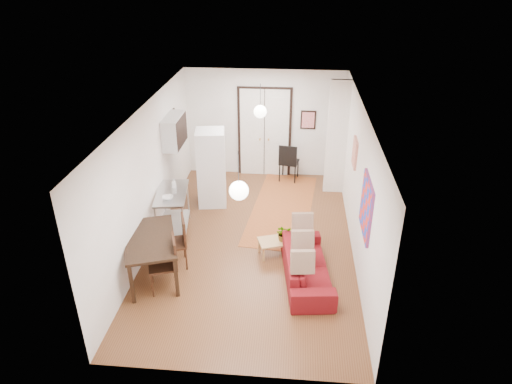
# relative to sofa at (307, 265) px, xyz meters

# --- Properties ---
(floor) EXTENTS (7.00, 7.00, 0.00)m
(floor) POSITION_rel_sofa_xyz_m (-1.14, 1.14, -0.30)
(floor) COLOR brown
(floor) RESTS_ON ground
(ceiling) EXTENTS (4.20, 7.00, 0.02)m
(ceiling) POSITION_rel_sofa_xyz_m (-1.14, 1.14, 2.60)
(ceiling) COLOR white
(ceiling) RESTS_ON wall_back
(wall_back) EXTENTS (4.20, 0.02, 2.90)m
(wall_back) POSITION_rel_sofa_xyz_m (-1.14, 4.64, 1.15)
(wall_back) COLOR silver
(wall_back) RESTS_ON floor
(wall_front) EXTENTS (4.20, 0.02, 2.90)m
(wall_front) POSITION_rel_sofa_xyz_m (-1.14, -2.36, 1.15)
(wall_front) COLOR silver
(wall_front) RESTS_ON floor
(wall_left) EXTENTS (0.02, 7.00, 2.90)m
(wall_left) POSITION_rel_sofa_xyz_m (-3.24, 1.14, 1.15)
(wall_left) COLOR silver
(wall_left) RESTS_ON floor
(wall_right) EXTENTS (0.02, 7.00, 2.90)m
(wall_right) POSITION_rel_sofa_xyz_m (0.96, 1.14, 1.15)
(wall_right) COLOR silver
(wall_right) RESTS_ON floor
(double_doors) EXTENTS (1.44, 0.06, 2.50)m
(double_doors) POSITION_rel_sofa_xyz_m (-1.14, 4.60, 0.90)
(double_doors) COLOR white
(double_doors) RESTS_ON wall_back
(stub_partition) EXTENTS (0.50, 0.10, 2.90)m
(stub_partition) POSITION_rel_sofa_xyz_m (0.71, 3.69, 1.15)
(stub_partition) COLOR silver
(stub_partition) RESTS_ON floor
(wall_cabinet) EXTENTS (0.35, 1.00, 0.70)m
(wall_cabinet) POSITION_rel_sofa_xyz_m (-3.06, 2.64, 1.60)
(wall_cabinet) COLOR silver
(wall_cabinet) RESTS_ON wall_left
(painting_popart) EXTENTS (0.05, 1.00, 1.00)m
(painting_popart) POSITION_rel_sofa_xyz_m (0.94, -0.11, 1.35)
(painting_popart) COLOR red
(painting_popart) RESTS_ON wall_right
(painting_abstract) EXTENTS (0.05, 0.50, 0.60)m
(painting_abstract) POSITION_rel_sofa_xyz_m (0.94, 1.94, 1.50)
(painting_abstract) COLOR beige
(painting_abstract) RESTS_ON wall_right
(poster_back) EXTENTS (0.40, 0.03, 0.50)m
(poster_back) POSITION_rel_sofa_xyz_m (0.01, 4.61, 1.30)
(poster_back) COLOR red
(poster_back) RESTS_ON wall_back
(print_left) EXTENTS (0.03, 0.44, 0.54)m
(print_left) POSITION_rel_sofa_xyz_m (-3.21, 3.14, 1.65)
(print_left) COLOR #A27243
(print_left) RESTS_ON wall_left
(pendant_back) EXTENTS (0.30, 0.30, 0.80)m
(pendant_back) POSITION_rel_sofa_xyz_m (-1.14, 3.14, 1.95)
(pendant_back) COLOR white
(pendant_back) RESTS_ON ceiling
(pendant_front) EXTENTS (0.30, 0.30, 0.80)m
(pendant_front) POSITION_rel_sofa_xyz_m (-1.14, -0.86, 1.95)
(pendant_front) COLOR white
(pendant_front) RESTS_ON ceiling
(kilim_rug) EXTENTS (1.74, 3.79, 0.01)m
(kilim_rug) POSITION_rel_sofa_xyz_m (-0.55, 2.69, -0.29)
(kilim_rug) COLOR #AA5C2A
(kilim_rug) RESTS_ON floor
(sofa) EXTENTS (1.04, 2.12, 0.59)m
(sofa) POSITION_rel_sofa_xyz_m (0.00, 0.00, 0.00)
(sofa) COLOR maroon
(sofa) RESTS_ON floor
(coffee_table) EXTENTS (0.88, 0.66, 0.35)m
(coffee_table) POSITION_rel_sofa_xyz_m (-0.57, 0.73, 0.00)
(coffee_table) COLOR tan
(coffee_table) RESTS_ON floor
(potted_plant) EXTENTS (0.35, 0.37, 0.34)m
(potted_plant) POSITION_rel_sofa_xyz_m (-0.47, 0.73, 0.22)
(potted_plant) COLOR #345D2A
(potted_plant) RESTS_ON coffee_table
(kitchen_counter) EXTENTS (0.80, 1.34, 0.97)m
(kitchen_counter) POSITION_rel_sofa_xyz_m (-2.89, 1.41, 0.34)
(kitchen_counter) COLOR #B5B7BA
(kitchen_counter) RESTS_ON floor
(bowl) EXTENTS (0.28, 0.28, 0.06)m
(bowl) POSITION_rel_sofa_xyz_m (-2.89, 1.11, 0.70)
(bowl) COLOR silver
(bowl) RESTS_ON kitchen_counter
(soap_bottle) EXTENTS (0.11, 0.11, 0.20)m
(soap_bottle) POSITION_rel_sofa_xyz_m (-2.89, 1.66, 0.77)
(soap_bottle) COLOR teal
(soap_bottle) RESTS_ON kitchen_counter
(fridge) EXTENTS (0.75, 0.75, 1.88)m
(fridge) POSITION_rel_sofa_xyz_m (-2.27, 2.79, 0.64)
(fridge) COLOR white
(fridge) RESTS_ON floor
(dining_table) EXTENTS (1.32, 1.73, 0.85)m
(dining_table) POSITION_rel_sofa_xyz_m (-2.89, -0.16, 0.45)
(dining_table) COLOR black
(dining_table) RESTS_ON floor
(dining_chair_near) EXTENTS (0.63, 0.77, 1.05)m
(dining_chair_near) POSITION_rel_sofa_xyz_m (-2.58, 0.30, 0.31)
(dining_chair_near) COLOR #3D2013
(dining_chair_near) RESTS_ON floor
(dining_chair_far) EXTENTS (0.63, 0.77, 1.05)m
(dining_chair_far) POSITION_rel_sofa_xyz_m (-2.58, -0.40, 0.31)
(dining_chair_far) COLOR #3D2013
(dining_chair_far) RESTS_ON floor
(black_side_chair) EXTENTS (0.56, 0.56, 1.05)m
(black_side_chair) POSITION_rel_sofa_xyz_m (-0.44, 4.40, 0.32)
(black_side_chair) COLOR black
(black_side_chair) RESTS_ON floor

